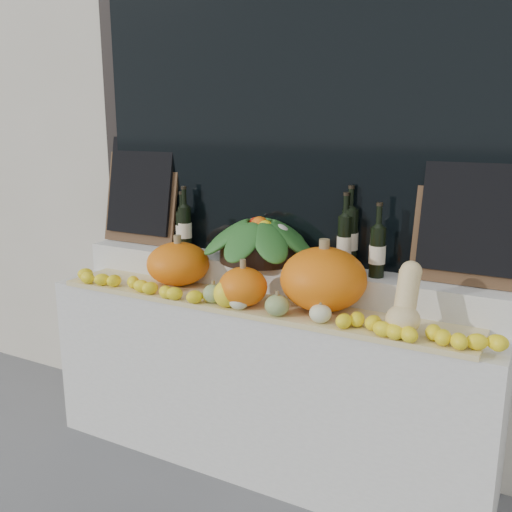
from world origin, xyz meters
TOP-DOWN VIEW (x-y plane):
  - storefront_facade at (0.00, 2.25)m, footprint 7.00×0.94m
  - display_sill at (0.00, 1.52)m, footprint 2.30×0.55m
  - rear_tier at (0.00, 1.68)m, footprint 2.30×0.25m
  - straw_bedding at (0.00, 1.40)m, footprint 2.10×0.32m
  - pumpkin_left at (-0.48, 1.48)m, footprint 0.40×0.40m
  - pumpkin_right at (0.34, 1.46)m, footprint 0.49×0.49m
  - pumpkin_center at (-0.01, 1.34)m, footprint 0.28×0.28m
  - butternut_squash at (0.74, 1.35)m, footprint 0.14×0.20m
  - decorative_gourds at (0.05, 1.29)m, footprint 0.65×0.13m
  - lemon_heap at (0.00, 1.29)m, footprint 2.20×0.16m
  - produce_bowl at (-0.09, 1.66)m, footprint 0.63×0.63m
  - wine_bottle_far_left at (-0.58, 1.69)m, footprint 0.08×0.08m
  - wine_bottle_near_left at (-0.60, 1.69)m, footprint 0.08×0.08m
  - wine_bottle_tall at (0.36, 1.73)m, footprint 0.08×0.08m
  - wine_bottle_near_right at (0.35, 1.71)m, footprint 0.08×0.08m
  - wine_bottle_far_right at (0.53, 1.65)m, footprint 0.08×0.08m
  - chalkboard_left at (-0.92, 1.74)m, footprint 0.50×0.15m
  - chalkboard_right at (0.92, 1.74)m, footprint 0.50×0.15m

SIDE VIEW (x-z plane):
  - display_sill at x=0.00m, z-range 0.00..0.88m
  - straw_bedding at x=0.00m, z-range 0.88..0.90m
  - lemon_heap at x=0.00m, z-range 0.91..0.97m
  - decorative_gourds at x=0.05m, z-range 0.88..1.03m
  - rear_tier at x=0.00m, z-range 0.88..1.04m
  - pumpkin_center at x=-0.01m, z-range 0.91..1.09m
  - pumpkin_left at x=-0.48m, z-range 0.91..1.13m
  - butternut_squash at x=0.74m, z-range 0.89..1.17m
  - pumpkin_right at x=0.34m, z-range 0.91..1.19m
  - wine_bottle_near_left at x=-0.60m, z-range 0.99..1.31m
  - produce_bowl at x=-0.09m, z-range 1.03..1.28m
  - wine_bottle_far_right at x=0.53m, z-range 0.99..1.34m
  - wine_bottle_far_left at x=-0.58m, z-range 0.99..1.34m
  - wine_bottle_near_right at x=0.35m, z-range 0.99..1.37m
  - wine_bottle_tall at x=0.36m, z-range 0.99..1.39m
  - chalkboard_left at x=-0.92m, z-range 1.05..1.67m
  - chalkboard_right at x=0.92m, z-range 1.05..1.67m
  - storefront_facade at x=0.00m, z-range 0.00..4.50m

